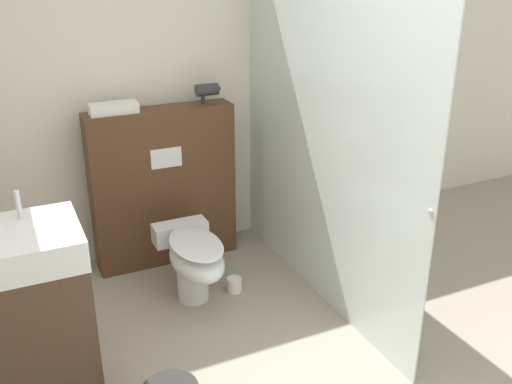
{
  "coord_description": "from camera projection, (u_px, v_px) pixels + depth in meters",
  "views": [
    {
      "loc": [
        -1.12,
        -1.59,
        2.12
      ],
      "look_at": [
        0.29,
        1.43,
        0.76
      ],
      "focal_mm": 40.0,
      "sensor_mm": 36.0,
      "label": 1
    }
  ],
  "objects": [
    {
      "name": "wall_back",
      "position": [
        162.0,
        89.0,
        4.12
      ],
      "size": [
        8.0,
        0.06,
        2.5
      ],
      "color": "silver",
      "rests_on": "ground_plane"
    },
    {
      "name": "partition_panel",
      "position": [
        164.0,
        187.0,
        4.15
      ],
      "size": [
        1.04,
        0.23,
        1.17
      ],
      "color": "#51331E",
      "rests_on": "ground_plane"
    },
    {
      "name": "shower_glass",
      "position": [
        321.0,
        144.0,
        3.56
      ],
      "size": [
        0.04,
        2.11,
        2.1
      ],
      "color": "silver",
      "rests_on": "ground_plane"
    },
    {
      "name": "toilet",
      "position": [
        194.0,
        259.0,
        3.7
      ],
      "size": [
        0.37,
        0.68,
        0.47
      ],
      "color": "white",
      "rests_on": "ground_plane"
    },
    {
      "name": "sink_vanity",
      "position": [
        39.0,
        323.0,
        2.73
      ],
      "size": [
        0.48,
        0.49,
        1.14
      ],
      "color": "#473323",
      "rests_on": "ground_plane"
    },
    {
      "name": "hair_drier",
      "position": [
        208.0,
        90.0,
        4.03
      ],
      "size": [
        0.19,
        0.09,
        0.14
      ],
      "color": "#2D2D33",
      "rests_on": "partition_panel"
    },
    {
      "name": "folded_towel",
      "position": [
        113.0,
        108.0,
        3.79
      ],
      "size": [
        0.32,
        0.13,
        0.07
      ],
      "color": "white",
      "rests_on": "partition_panel"
    },
    {
      "name": "spare_toilet_roll",
      "position": [
        234.0,
        285.0,
        3.91
      ],
      "size": [
        0.1,
        0.1,
        0.1
      ],
      "color": "white",
      "rests_on": "ground_plane"
    }
  ]
}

